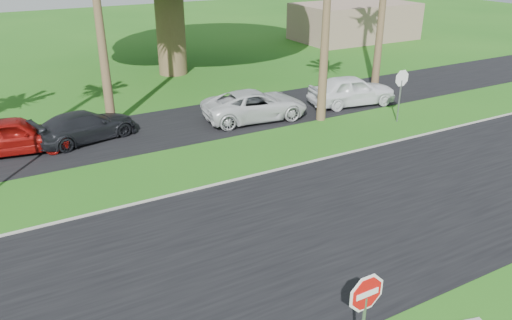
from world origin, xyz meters
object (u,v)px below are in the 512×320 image
Objects in this scene: stop_sign_far at (401,85)px; car_red at (14,136)px; stop_sign_near at (365,308)px; car_dark at (86,126)px; car_pickup at (352,90)px; car_minivan at (255,105)px.

stop_sign_far reaches higher than car_red.
stop_sign_far is at bearing 43.73° from stop_sign_near.
car_pickup is (13.14, -1.53, 0.14)m from car_dark.
stop_sign_near reaches higher than car_pickup.
stop_sign_near is 15.91m from stop_sign_far.
car_red is at bearing 106.68° from stop_sign_near.
car_minivan is at bearing -31.70° from stop_sign_far.
car_red is 16.01m from car_pickup.
stop_sign_far is 14.23m from car_dark.
stop_sign_near is 0.58× the size of car_pickup.
stop_sign_far is at bearing -122.96° from car_dark.
stop_sign_near is at bearing 164.55° from car_minivan.
car_dark is (2.79, 0.02, -0.11)m from car_red.
car_dark is 13.23m from car_pickup.
stop_sign_near reaches higher than car_dark.
stop_sign_far is 0.58× the size of car_pickup.
car_red is 10.51m from car_minivan.
car_dark is 0.87× the size of car_minivan.
car_pickup is at bearing 51.48° from stop_sign_near.
car_minivan is at bearing 68.39° from stop_sign_near.
car_pickup is (11.25, 14.13, -1.00)m from stop_sign_near.
car_red is at bearing 90.15° from car_minivan.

